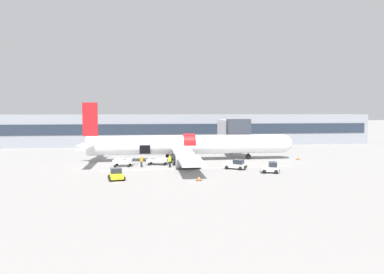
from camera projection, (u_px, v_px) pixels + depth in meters
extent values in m
plane|color=gray|center=(176.00, 166.00, 52.10)|extent=(500.00, 500.00, 0.00)
cube|color=silver|center=(201.00, 168.00, 49.73)|extent=(28.63, 1.41, 0.01)
cube|color=gray|center=(165.00, 130.00, 84.76)|extent=(102.63, 8.61, 7.49)
cube|color=#232D3D|center=(166.00, 129.00, 80.41)|extent=(100.58, 0.16, 2.40)
cylinder|color=#4C4C51|center=(231.00, 145.00, 66.18)|extent=(0.60, 0.60, 3.42)
cube|color=silver|center=(232.00, 128.00, 65.94)|extent=(3.18, 11.56, 3.18)
cube|color=#333842|center=(239.00, 130.00, 60.81)|extent=(4.13, 1.60, 3.82)
cylinder|color=white|center=(189.00, 145.00, 57.65)|extent=(33.39, 3.18, 3.18)
sphere|color=white|center=(283.00, 143.00, 59.77)|extent=(3.02, 3.02, 3.02)
cone|color=white|center=(87.00, 146.00, 55.53)|extent=(3.66, 2.93, 2.93)
cylinder|color=red|center=(189.00, 143.00, 57.60)|extent=(2.00, 3.19, 3.19)
cube|color=red|center=(90.00, 119.00, 55.29)|extent=(2.39, 0.28, 5.43)
cube|color=white|center=(87.00, 147.00, 50.99)|extent=(1.26, 9.34, 0.20)
cube|color=white|center=(96.00, 141.00, 60.23)|extent=(1.26, 9.34, 0.20)
cube|color=white|center=(187.00, 157.00, 48.83)|extent=(2.99, 16.68, 0.40)
cube|color=white|center=(177.00, 145.00, 66.27)|extent=(2.99, 16.68, 0.40)
cylinder|color=gray|center=(188.00, 162.00, 49.13)|extent=(3.57, 2.06, 2.06)
cylinder|color=gray|center=(178.00, 149.00, 66.13)|extent=(3.57, 2.06, 2.06)
cube|color=black|center=(145.00, 149.00, 55.21)|extent=(1.70, 0.12, 1.40)
cylinder|color=#56565B|center=(248.00, 152.00, 59.08)|extent=(0.22, 0.22, 1.40)
sphere|color=black|center=(248.00, 156.00, 59.13)|extent=(0.96, 0.96, 0.96)
cylinder|color=#56565B|center=(170.00, 155.00, 55.08)|extent=(0.22, 0.22, 1.40)
sphere|color=black|center=(170.00, 160.00, 55.13)|extent=(0.96, 0.96, 0.96)
cylinder|color=#56565B|center=(168.00, 152.00, 59.61)|extent=(0.22, 0.22, 1.40)
sphere|color=black|center=(168.00, 156.00, 59.66)|extent=(0.96, 0.96, 0.96)
cube|color=silver|center=(270.00, 169.00, 46.06)|extent=(2.61, 2.15, 0.59)
cube|color=#232833|center=(273.00, 164.00, 45.96)|extent=(1.35, 1.59, 0.68)
cube|color=black|center=(279.00, 170.00, 45.91)|extent=(0.50, 1.43, 0.29)
sphere|color=black|center=(276.00, 172.00, 45.22)|extent=(0.56, 0.56, 0.56)
sphere|color=black|center=(275.00, 170.00, 46.73)|extent=(0.56, 0.56, 0.56)
sphere|color=black|center=(264.00, 172.00, 45.44)|extent=(0.56, 0.56, 0.56)
sphere|color=black|center=(263.00, 170.00, 46.94)|extent=(0.56, 0.56, 0.56)
cube|color=silver|center=(235.00, 166.00, 49.02)|extent=(3.28, 2.82, 0.53)
cube|color=#232833|center=(239.00, 162.00, 48.75)|extent=(1.79, 1.75, 0.63)
cube|color=black|center=(245.00, 167.00, 48.37)|extent=(0.80, 1.15, 0.27)
sphere|color=black|center=(240.00, 168.00, 47.99)|extent=(0.56, 0.56, 0.56)
sphere|color=black|center=(243.00, 167.00, 49.22)|extent=(0.56, 0.56, 0.56)
sphere|color=black|center=(227.00, 167.00, 48.86)|extent=(0.56, 0.56, 0.56)
sphere|color=black|center=(230.00, 166.00, 50.08)|extent=(0.56, 0.56, 0.56)
cube|color=yellow|center=(116.00, 176.00, 41.28)|extent=(1.92, 2.66, 0.51)
cube|color=#232833|center=(116.00, 171.00, 41.65)|extent=(1.47, 1.30, 0.62)
cube|color=black|center=(116.00, 175.00, 42.49)|extent=(1.37, 0.36, 0.26)
sphere|color=black|center=(122.00, 176.00, 42.30)|extent=(0.56, 0.56, 0.56)
sphere|color=black|center=(110.00, 177.00, 41.87)|extent=(0.56, 0.56, 0.56)
sphere|color=black|center=(123.00, 178.00, 40.73)|extent=(0.56, 0.56, 0.56)
sphere|color=black|center=(111.00, 179.00, 40.30)|extent=(0.56, 0.56, 0.56)
cube|color=#B7BABF|center=(157.00, 161.00, 53.06)|extent=(3.55, 2.30, 0.05)
cube|color=#B7BABF|center=(168.00, 160.00, 52.94)|extent=(0.38, 1.69, 0.46)
cube|color=#B7BABF|center=(157.00, 160.00, 52.22)|extent=(3.17, 0.67, 0.46)
cube|color=#B7BABF|center=(158.00, 159.00, 53.86)|extent=(3.17, 0.67, 0.46)
cube|color=#333338|center=(171.00, 163.00, 52.95)|extent=(0.90, 0.25, 0.06)
sphere|color=black|center=(164.00, 164.00, 52.16)|extent=(0.40, 0.40, 0.40)
sphere|color=black|center=(166.00, 163.00, 53.86)|extent=(0.40, 0.40, 0.40)
sphere|color=black|center=(149.00, 164.00, 52.30)|extent=(0.40, 0.40, 0.40)
sphere|color=black|center=(151.00, 163.00, 54.00)|extent=(0.40, 0.40, 0.40)
cube|color=#4C1E1E|center=(154.00, 160.00, 52.73)|extent=(0.57, 0.38, 0.44)
cube|color=#2D2D33|center=(158.00, 160.00, 52.94)|extent=(0.39, 0.27, 0.31)
cube|color=#721951|center=(164.00, 160.00, 53.03)|extent=(0.40, 0.30, 0.36)
cube|color=black|center=(152.00, 160.00, 53.33)|extent=(0.38, 0.31, 0.37)
cube|color=silver|center=(123.00, 163.00, 51.49)|extent=(2.94, 1.90, 0.05)
cube|color=silver|center=(132.00, 161.00, 51.54)|extent=(0.19, 1.69, 0.55)
cube|color=silver|center=(122.00, 161.00, 50.65)|extent=(2.76, 0.27, 0.55)
cube|color=silver|center=(123.00, 160.00, 52.28)|extent=(2.76, 0.27, 0.55)
cube|color=#333338|center=(135.00, 164.00, 51.60)|extent=(0.90, 0.15, 0.06)
sphere|color=black|center=(129.00, 166.00, 50.72)|extent=(0.40, 0.40, 0.40)
sphere|color=black|center=(130.00, 164.00, 52.41)|extent=(0.40, 0.40, 0.40)
sphere|color=black|center=(115.00, 166.00, 50.62)|extent=(0.40, 0.40, 0.40)
sphere|color=black|center=(117.00, 164.00, 52.31)|extent=(0.40, 0.40, 0.40)
cube|color=#721951|center=(118.00, 161.00, 51.36)|extent=(0.48, 0.37, 0.31)
cube|color=#1E2347|center=(125.00, 161.00, 51.60)|extent=(0.50, 0.23, 0.50)
cylinder|color=black|center=(179.00, 163.00, 52.02)|extent=(0.31, 0.31, 0.74)
cylinder|color=orange|center=(179.00, 159.00, 51.97)|extent=(0.40, 0.40, 0.59)
sphere|color=brown|center=(179.00, 156.00, 51.94)|extent=(0.21, 0.21, 0.21)
cylinder|color=orange|center=(180.00, 160.00, 51.77)|extent=(0.13, 0.13, 0.54)
cylinder|color=orange|center=(179.00, 159.00, 52.17)|extent=(0.13, 0.13, 0.54)
cylinder|color=#2D2D33|center=(141.00, 164.00, 50.74)|extent=(0.42, 0.42, 0.82)
cylinder|color=orange|center=(141.00, 159.00, 50.68)|extent=(0.53, 0.53, 0.65)
sphere|color=tan|center=(141.00, 157.00, 50.65)|extent=(0.23, 0.23, 0.23)
cylinder|color=orange|center=(141.00, 160.00, 50.86)|extent=(0.17, 0.17, 0.59)
cylinder|color=orange|center=(142.00, 160.00, 50.52)|extent=(0.17, 0.17, 0.59)
cylinder|color=black|center=(170.00, 164.00, 50.60)|extent=(0.45, 0.45, 0.88)
cylinder|color=#CCE523|center=(170.00, 159.00, 50.54)|extent=(0.58, 0.58, 0.69)
sphere|color=#9E7556|center=(170.00, 156.00, 50.51)|extent=(0.24, 0.24, 0.24)
cylinder|color=#CCE523|center=(169.00, 160.00, 50.37)|extent=(0.18, 0.18, 0.64)
cylinder|color=#CCE523|center=(171.00, 159.00, 50.72)|extent=(0.18, 0.18, 0.64)
cube|color=black|center=(174.00, 164.00, 52.13)|extent=(0.41, 0.37, 0.55)
cube|color=black|center=(174.00, 162.00, 52.11)|extent=(0.21, 0.14, 0.12)
cube|color=black|center=(298.00, 160.00, 58.68)|extent=(0.60, 0.60, 0.03)
cone|color=orange|center=(298.00, 158.00, 58.65)|extent=(0.45, 0.45, 0.63)
cylinder|color=white|center=(298.00, 158.00, 58.65)|extent=(0.26, 0.26, 0.08)
cube|color=black|center=(199.00, 180.00, 40.84)|extent=(0.63, 0.63, 0.03)
cone|color=orange|center=(199.00, 178.00, 40.82)|extent=(0.46, 0.46, 0.56)
cylinder|color=white|center=(199.00, 178.00, 40.82)|extent=(0.27, 0.27, 0.07)
cube|color=black|center=(195.00, 168.00, 49.48)|extent=(0.59, 0.59, 0.03)
cone|color=orange|center=(195.00, 166.00, 49.46)|extent=(0.43, 0.43, 0.63)
cylinder|color=white|center=(195.00, 166.00, 49.45)|extent=(0.25, 0.25, 0.08)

